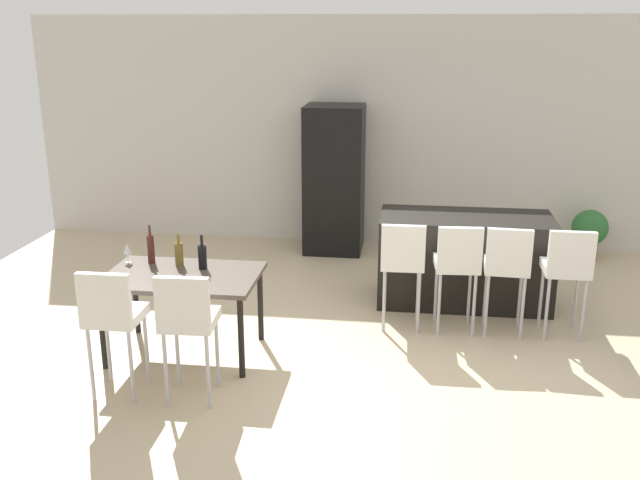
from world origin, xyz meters
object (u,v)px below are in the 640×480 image
bar_chair_far (567,266)px  bar_chair_right (507,263)px  wine_bottle_near (151,248)px  refrigerator (334,179)px  dining_chair_far (187,317)px  wine_glass_middle (127,249)px  wine_bottle_left (202,256)px  bar_chair_middle (458,261)px  dining_table (183,282)px  kitchen_island (464,259)px  bar_chair_left (403,259)px  wine_bottle_far (179,254)px  potted_plant (590,231)px  dining_chair_near (112,313)px

bar_chair_far → bar_chair_right: bearing=180.0°
wine_bottle_near → refrigerator: refrigerator is taller
dining_chair_far → wine_glass_middle: size_ratio=6.03×
wine_bottle_left → wine_bottle_near: bearing=169.0°
bar_chair_middle → wine_bottle_near: size_ratio=3.02×
dining_table → wine_bottle_near: 0.49m
wine_bottle_left → wine_glass_middle: size_ratio=1.76×
kitchen_island → dining_table: (-2.48, -1.57, 0.21)m
bar_chair_left → bar_chair_right: bearing=0.0°
dining_table → wine_bottle_far: bearing=113.4°
wine_bottle_left → potted_plant: (3.95, 2.98, -0.48)m
dining_table → dining_chair_far: size_ratio=1.24×
bar_chair_middle → bar_chair_right: size_ratio=1.00×
dining_chair_near → wine_bottle_near: wine_bottle_near is taller
bar_chair_middle → bar_chair_right: (0.44, -0.00, 0.00)m
kitchen_island → dining_table: bearing=-147.6°
dining_chair_near → dining_chair_far: 0.59m
bar_chair_far → kitchen_island: bearing=137.7°
bar_chair_middle → dining_chair_far: (-2.06, -1.58, 0.00)m
wine_bottle_far → potted_plant: bearing=35.0°
bar_chair_middle → dining_chair_near: size_ratio=1.00×
dining_table → dining_chair_far: dining_chair_far is taller
bar_chair_left → wine_bottle_near: size_ratio=3.02×
dining_table → wine_bottle_far: 0.30m
bar_chair_middle → refrigerator: size_ratio=0.57×
kitchen_island → refrigerator: (-1.53, 1.58, 0.46)m
dining_chair_near → wine_bottle_near: size_ratio=3.02×
kitchen_island → wine_bottle_far: (-2.57, -1.35, 0.39)m
wine_bottle_far → refrigerator: size_ratio=0.16×
bar_chair_middle → wine_bottle_left: bar_chair_middle is taller
wine_bottle_left → bar_chair_far: bearing=11.2°
bar_chair_left → bar_chair_far: bearing=-0.0°
kitchen_island → wine_bottle_near: 3.16m
wine_bottle_near → potted_plant: wine_bottle_near is taller
bar_chair_far → wine_bottle_left: bearing=-168.8°
bar_chair_far → wine_glass_middle: bar_chair_far is taller
bar_chair_far → wine_bottle_far: (-3.43, -0.57, 0.15)m
dining_chair_far → wine_glass_middle: (-0.87, 1.02, 0.17)m
kitchen_island → bar_chair_middle: bearing=-98.7°
kitchen_island → refrigerator: bearing=134.1°
wine_glass_middle → bar_chair_left: bearing=13.0°
wine_bottle_left → potted_plant: size_ratio=0.49×
kitchen_island → wine_glass_middle: size_ratio=9.99×
kitchen_island → bar_chair_far: bearing=-42.3°
bar_chair_left → wine_bottle_far: size_ratio=3.63×
dining_chair_near → dining_table: bearing=69.6°
bar_chair_right → wine_bottle_near: (-3.17, -0.54, 0.18)m
bar_chair_right → wine_bottle_left: size_ratio=3.43×
wine_glass_middle → bar_chair_far: bearing=8.2°
dining_chair_near → wine_bottle_far: bearing=78.9°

